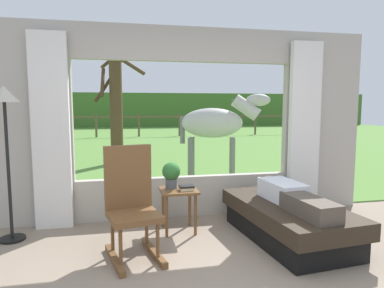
# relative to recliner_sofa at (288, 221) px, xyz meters

# --- Properties ---
(back_wall_with_window) EXTENTS (5.20, 0.12, 2.55)m
(back_wall_with_window) POSITION_rel_recliner_sofa_xyz_m (-0.98, 1.09, 1.03)
(back_wall_with_window) COLOR #ADA599
(back_wall_with_window) RESTS_ON ground_plane
(curtain_panel_left) EXTENTS (0.44, 0.10, 2.40)m
(curtain_panel_left) POSITION_rel_recliner_sofa_xyz_m (-2.67, 0.95, 0.98)
(curtain_panel_left) COLOR silver
(curtain_panel_left) RESTS_ON ground_plane
(curtain_panel_right) EXTENTS (0.44, 0.10, 2.40)m
(curtain_panel_right) POSITION_rel_recliner_sofa_xyz_m (0.71, 0.95, 0.98)
(curtain_panel_right) COLOR silver
(curtain_panel_right) RESTS_ON ground_plane
(outdoor_pasture_lawn) EXTENTS (36.00, 21.68, 0.02)m
(outdoor_pasture_lawn) POSITION_rel_recliner_sofa_xyz_m (-0.98, 11.99, -0.21)
(outdoor_pasture_lawn) COLOR #568438
(outdoor_pasture_lawn) RESTS_ON ground_plane
(distant_hill_ridge) EXTENTS (36.00, 2.00, 2.40)m
(distant_hill_ridge) POSITION_rel_recliner_sofa_xyz_m (-0.98, 21.83, 0.98)
(distant_hill_ridge) COLOR #40672A
(distant_hill_ridge) RESTS_ON ground_plane
(recliner_sofa) EXTENTS (1.07, 1.78, 0.42)m
(recliner_sofa) POSITION_rel_recliner_sofa_xyz_m (0.00, 0.00, 0.00)
(recliner_sofa) COLOR black
(recliner_sofa) RESTS_ON ground_plane
(reclining_person) EXTENTS (0.40, 1.44, 0.22)m
(reclining_person) POSITION_rel_recliner_sofa_xyz_m (-0.00, -0.05, 0.30)
(reclining_person) COLOR silver
(reclining_person) RESTS_ON recliner_sofa
(rocking_chair) EXTENTS (0.60, 0.77, 1.12)m
(rocking_chair) POSITION_rel_recliner_sofa_xyz_m (-1.75, -0.07, 0.33)
(rocking_chair) COLOR brown
(rocking_chair) RESTS_ON ground_plane
(side_table) EXTENTS (0.44, 0.44, 0.52)m
(side_table) POSITION_rel_recliner_sofa_xyz_m (-1.17, 0.51, 0.21)
(side_table) COLOR brown
(side_table) RESTS_ON ground_plane
(potted_plant) EXTENTS (0.22, 0.22, 0.32)m
(potted_plant) POSITION_rel_recliner_sofa_xyz_m (-1.25, 0.57, 0.48)
(potted_plant) COLOR #4C5156
(potted_plant) RESTS_ON side_table
(book_stack) EXTENTS (0.17, 0.14, 0.06)m
(book_stack) POSITION_rel_recliner_sofa_xyz_m (-1.09, 0.44, 0.33)
(book_stack) COLOR beige
(book_stack) RESTS_ON side_table
(floor_lamp_left) EXTENTS (0.32, 0.32, 1.74)m
(floor_lamp_left) POSITION_rel_recliner_sofa_xyz_m (-3.08, 0.61, 1.18)
(floor_lamp_left) COLOR black
(floor_lamp_left) RESTS_ON ground_plane
(horse) EXTENTS (1.81, 0.90, 1.73)m
(horse) POSITION_rel_recliner_sofa_xyz_m (0.05, 3.24, 0.94)
(horse) COLOR #B2B2AD
(horse) RESTS_ON outdoor_pasture_lawn
(pasture_tree) EXTENTS (1.34, 1.43, 3.53)m
(pasture_tree) POSITION_rel_recliner_sofa_xyz_m (-1.94, 5.63, 1.40)
(pasture_tree) COLOR #4C3823
(pasture_tree) RESTS_ON outdoor_pasture_lawn
(pasture_fence_line) EXTENTS (16.10, 0.10, 1.10)m
(pasture_fence_line) POSITION_rel_recliner_sofa_xyz_m (-0.98, 13.39, 0.53)
(pasture_fence_line) COLOR brown
(pasture_fence_line) RESTS_ON outdoor_pasture_lawn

